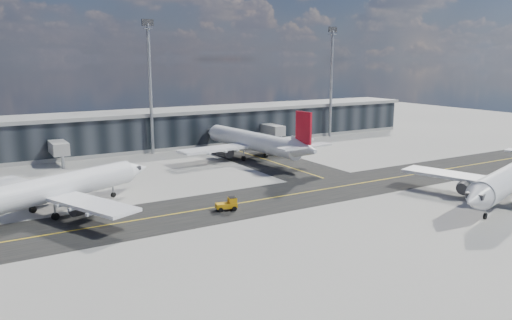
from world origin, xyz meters
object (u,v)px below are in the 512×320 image
(airliner_af, at_px, (44,191))
(service_van, at_px, (255,144))
(airliner_redtail, at_px, (254,141))
(baggage_tug, at_px, (228,204))

(airliner_af, xyz_separation_m, service_van, (51.42, 31.94, -2.73))
(airliner_af, distance_m, service_van, 60.60)
(airliner_af, distance_m, airliner_redtail, 47.59)
(baggage_tug, bearing_deg, airliner_redtail, 156.03)
(airliner_af, relative_size, airliner_redtail, 0.88)
(baggage_tug, height_order, service_van, baggage_tug)
(airliner_af, xyz_separation_m, baggage_tug, (22.12, -10.27, -2.55))
(airliner_af, height_order, airliner_redtail, airliner_redtail)
(airliner_redtail, distance_m, service_van, 15.28)
(service_van, bearing_deg, airliner_af, -165.10)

